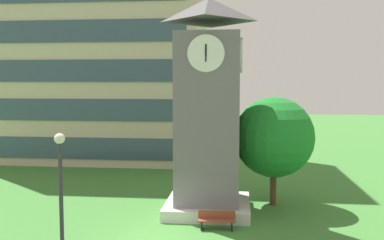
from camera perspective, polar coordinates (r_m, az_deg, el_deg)
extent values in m
plane|color=#3D7A33|center=(20.73, -4.40, -14.94)|extent=(160.00, 160.00, 0.00)
cube|color=beige|center=(43.35, -12.25, 12.42)|extent=(20.08, 11.99, 25.60)
cube|color=#384C60|center=(37.66, -14.85, -3.57)|extent=(18.47, 0.10, 1.80)
cube|color=#384C60|center=(37.33, -14.96, 1.29)|extent=(18.47, 0.10, 1.80)
cube|color=#384C60|center=(37.28, -15.07, 6.21)|extent=(18.47, 0.10, 1.80)
cube|color=#384C60|center=(37.50, -15.17, 11.10)|extent=(18.47, 0.10, 1.80)
cube|color=slate|center=(23.54, 2.12, -0.53)|extent=(3.34, 3.34, 9.62)
cube|color=beige|center=(24.38, 2.09, -11.14)|extent=(4.52, 4.52, 0.60)
pyramid|color=#555155|center=(23.75, 2.17, 14.15)|extent=(3.68, 3.68, 1.23)
cylinder|color=white|center=(21.75, 1.83, 8.67)|extent=(1.84, 0.12, 1.84)
cylinder|color=white|center=(23.42, 6.43, 8.37)|extent=(0.12, 1.84, 1.84)
cube|color=black|center=(21.70, 1.81, 9.12)|extent=(0.08, 0.04, 0.55)
cube|color=black|center=(21.68, 1.81, 8.68)|extent=(0.06, 0.04, 0.83)
cube|color=brown|center=(21.50, 3.23, -12.93)|extent=(1.82, 0.56, 0.06)
cube|color=brown|center=(21.64, 3.24, -12.17)|extent=(1.80, 0.13, 0.40)
cube|color=black|center=(21.59, 1.27, -13.48)|extent=(0.10, 0.44, 0.45)
cube|color=black|center=(21.58, 5.20, -13.50)|extent=(0.10, 0.44, 0.45)
cylinder|color=#333338|center=(15.77, -16.61, -12.02)|extent=(0.14, 0.14, 4.99)
sphere|color=#F2EFCC|center=(15.22, -16.85, -2.33)|extent=(0.36, 0.36, 0.36)
cylinder|color=#513823|center=(25.86, 10.52, -8.30)|extent=(0.37, 0.37, 2.33)
sphere|color=#1C7827|center=(25.38, 10.62, -2.19)|extent=(4.58, 4.58, 4.58)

